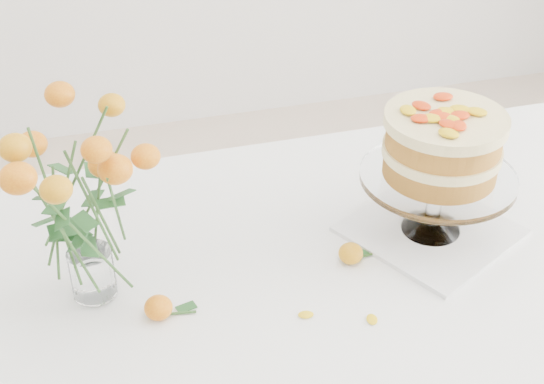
{
  "coord_description": "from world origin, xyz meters",
  "views": [
    {
      "loc": [
        -0.42,
        -0.96,
        1.62
      ],
      "look_at": [
        -0.14,
        0.05,
        0.91
      ],
      "focal_mm": 50.0,
      "sensor_mm": 36.0,
      "label": 1
    }
  ],
  "objects": [
    {
      "name": "table",
      "position": [
        0.0,
        0.0,
        0.67
      ],
      "size": [
        1.43,
        0.93,
        0.76
      ],
      "color": "tan",
      "rests_on": "ground"
    },
    {
      "name": "napkin",
      "position": [
        0.18,
        0.05,
        0.76
      ],
      "size": [
        0.36,
        0.36,
        0.01
      ],
      "primitive_type": "cube",
      "rotation": [
        0.0,
        0.0,
        0.48
      ],
      "color": "white",
      "rests_on": "table"
    },
    {
      "name": "cake_stand",
      "position": [
        0.18,
        0.05,
        0.93
      ],
      "size": [
        0.28,
        0.28,
        0.25
      ],
      "rotation": [
        0.0,
        0.0,
        -0.24
      ],
      "color": "white",
      "rests_on": "napkin"
    },
    {
      "name": "rose_vase",
      "position": [
        -0.45,
        0.05,
        0.97
      ],
      "size": [
        0.25,
        0.25,
        0.37
      ],
      "rotation": [
        0.0,
        0.0,
        -0.02
      ],
      "color": "white",
      "rests_on": "table"
    },
    {
      "name": "loose_rose_near",
      "position": [
        0.0,
        0.01,
        0.77
      ],
      "size": [
        0.08,
        0.04,
        0.04
      ],
      "rotation": [
        0.0,
        0.0,
        0.1
      ],
      "color": "orange",
      "rests_on": "table"
    },
    {
      "name": "loose_rose_far",
      "position": [
        -0.35,
        -0.04,
        0.78
      ],
      "size": [
        0.08,
        0.05,
        0.04
      ],
      "rotation": [
        0.0,
        0.0,
        -0.15
      ],
      "color": "#CC5309",
      "rests_on": "table"
    },
    {
      "name": "stray_petal_a",
      "position": [
        -0.12,
        -0.1,
        0.76
      ],
      "size": [
        0.03,
        0.02,
        0.0
      ],
      "primitive_type": "ellipsoid",
      "color": "yellow",
      "rests_on": "table"
    },
    {
      "name": "stray_petal_b",
      "position": [
        -0.02,
        -0.14,
        0.76
      ],
      "size": [
        0.03,
        0.02,
        0.0
      ],
      "primitive_type": "ellipsoid",
      "color": "yellow",
      "rests_on": "table"
    }
  ]
}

